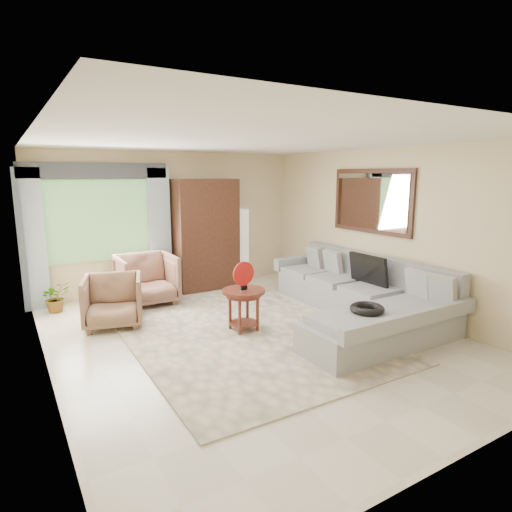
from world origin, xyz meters
TOP-DOWN VIEW (x-y plane):
  - ground at (0.00, 0.00)m, footprint 6.00×6.00m
  - area_rug at (-0.06, 0.16)m, footprint 3.05×4.04m
  - sectional_sofa at (1.78, -0.18)m, footprint 2.30×3.46m
  - tv_screen at (2.05, -0.06)m, footprint 0.14×0.74m
  - garden_hose at (1.00, -1.08)m, footprint 0.43×0.43m
  - coffee_table at (0.01, 0.29)m, footprint 0.61×0.61m
  - red_disc at (0.01, 0.29)m, footprint 0.34×0.06m
  - armchair_left at (-1.51, 1.47)m, footprint 1.00×1.02m
  - armchair_right at (-0.76, 2.27)m, footprint 0.93×0.96m
  - potted_plant at (-2.16, 2.61)m, footprint 0.53×0.50m
  - armoire at (0.55, 2.72)m, footprint 1.20×0.55m
  - floor_lamp at (1.35, 2.78)m, footprint 0.24×0.24m
  - window at (-1.35, 2.97)m, footprint 1.80×0.04m
  - curtain_left at (-2.40, 2.88)m, footprint 0.40×0.08m
  - curtain_right at (-0.30, 2.88)m, footprint 0.40×0.08m
  - valance at (-1.35, 2.90)m, footprint 2.40×0.12m
  - wall_mirror at (2.46, 0.35)m, footprint 0.05×1.70m

SIDE VIEW (x-z plane):
  - ground at x=0.00m, z-range 0.00..0.00m
  - area_rug at x=-0.06m, z-range 0.00..0.02m
  - potted_plant at x=-2.16m, z-range 0.00..0.49m
  - sectional_sofa at x=1.78m, z-range -0.17..0.73m
  - coffee_table at x=0.01m, z-range 0.02..0.62m
  - armchair_left at x=-1.51m, z-range 0.00..0.75m
  - armchair_right at x=-0.76m, z-range 0.00..0.86m
  - garden_hose at x=1.00m, z-range 0.50..0.59m
  - tv_screen at x=2.05m, z-range 0.48..0.96m
  - floor_lamp at x=1.35m, z-range 0.00..1.50m
  - red_disc at x=0.01m, z-range 0.67..1.01m
  - armoire at x=0.55m, z-range 0.00..2.10m
  - curtain_left at x=-2.40m, z-range 0.00..2.30m
  - curtain_right at x=-0.30m, z-range 0.00..2.30m
  - window at x=-1.35m, z-range 0.70..2.10m
  - wall_mirror at x=2.46m, z-range 1.22..2.27m
  - valance at x=-1.35m, z-range 2.12..2.38m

